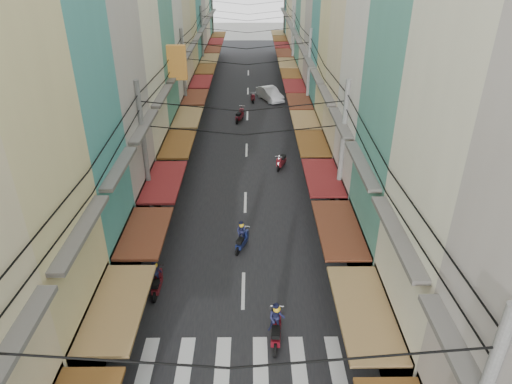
{
  "coord_description": "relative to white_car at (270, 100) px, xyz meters",
  "views": [
    {
      "loc": [
        0.43,
        -17.89,
        13.58
      ],
      "look_at": [
        0.63,
        3.93,
        1.83
      ],
      "focal_mm": 32.0,
      "sensor_mm": 36.0,
      "label": 1
    }
  ],
  "objects": [
    {
      "name": "parked_scooters",
      "position": [
        2.52,
        -29.54,
        0.45
      ],
      "size": [
        12.78,
        13.75,
        0.96
      ],
      "color": "black",
      "rests_on": "ground"
    },
    {
      "name": "road",
      "position": [
        -2.23,
        -6.77,
        0.01
      ],
      "size": [
        10.0,
        80.0,
        0.02
      ],
      "primitive_type": "cube",
      "color": "black",
      "rests_on": "ground"
    },
    {
      "name": "traffic_sign",
      "position": [
        3.44,
        -26.22,
        1.84
      ],
      "size": [
        0.1,
        0.56,
        2.57
      ],
      "color": "gray",
      "rests_on": "ground"
    },
    {
      "name": "building_row_left",
      "position": [
        -10.15,
        -10.21,
        9.78
      ],
      "size": [
        7.8,
        67.67,
        23.7
      ],
      "color": "beige",
      "rests_on": "ground"
    },
    {
      "name": "building_row_right",
      "position": [
        5.69,
        -10.32,
        9.41
      ],
      "size": [
        7.8,
        68.98,
        22.59
      ],
      "color": "teal",
      "rests_on": "ground"
    },
    {
      "name": "crosswalk",
      "position": [
        -2.23,
        -32.77,
        0.03
      ],
      "size": [
        7.55,
        2.4,
        0.01
      ],
      "color": "silver",
      "rests_on": "ground"
    },
    {
      "name": "white_car",
      "position": [
        0.0,
        0.0,
        0.0
      ],
      "size": [
        4.91,
        3.5,
        1.62
      ],
      "primitive_type": "imported",
      "rotation": [
        0.0,
        0.0,
        0.42
      ],
      "color": "silver",
      "rests_on": "ground"
    },
    {
      "name": "bicycle",
      "position": [
        5.27,
        -29.77,
        0.0
      ],
      "size": [
        1.71,
        0.87,
        1.12
      ],
      "primitive_type": "imported",
      "rotation": [
        0.0,
        0.0,
        1.74
      ],
      "color": "black",
      "rests_on": "ground"
    },
    {
      "name": "sidewalk_left",
      "position": [
        -8.73,
        -6.77,
        0.03
      ],
      "size": [
        3.0,
        80.0,
        0.06
      ],
      "primitive_type": "cube",
      "color": "gray",
      "rests_on": "ground"
    },
    {
      "name": "sidewalk_right",
      "position": [
        4.27,
        -6.77,
        0.03
      ],
      "size": [
        3.0,
        80.0,
        0.06
      ],
      "primitive_type": "cube",
      "color": "gray",
      "rests_on": "ground"
    },
    {
      "name": "ground",
      "position": [
        -2.23,
        -26.77,
        0.0
      ],
      "size": [
        160.0,
        160.0,
        0.0
      ],
      "primitive_type": "plane",
      "color": "slate",
      "rests_on": "ground"
    },
    {
      "name": "moving_scooters",
      "position": [
        -2.4,
        -21.62,
        0.51
      ],
      "size": [
        6.67,
        33.09,
        1.87
      ],
      "color": "black",
      "rests_on": "ground"
    },
    {
      "name": "pedestrians",
      "position": [
        -6.87,
        -26.9,
        1.01
      ],
      "size": [
        12.24,
        21.86,
        2.17
      ],
      "color": "black",
      "rests_on": "ground"
    },
    {
      "name": "market_umbrella",
      "position": [
        4.22,
        -27.65,
        1.89
      ],
      "size": [
        2.04,
        2.04,
        2.15
      ],
      "color": "#B2B2B7",
      "rests_on": "ground"
    },
    {
      "name": "utility_poles",
      "position": [
        -2.23,
        -11.76,
        6.59
      ],
      "size": [
        10.2,
        66.13,
        8.2
      ],
      "color": "gray",
      "rests_on": "ground"
    }
  ]
}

